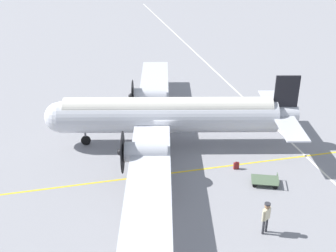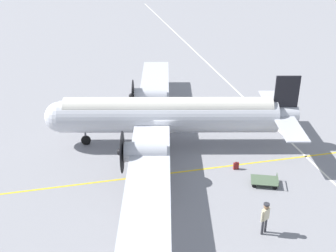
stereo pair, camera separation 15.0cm
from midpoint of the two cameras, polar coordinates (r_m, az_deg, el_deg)
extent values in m
plane|color=gray|center=(31.20, -0.14, -2.48)|extent=(300.00, 300.00, 0.00)
cube|color=gold|center=(27.88, 1.73, -6.21)|extent=(120.00, 0.16, 0.01)
cube|color=silver|center=(34.17, 14.78, -0.74)|extent=(0.16, 120.00, 0.01)
cylinder|color=silver|center=(30.19, -0.14, 1.29)|extent=(15.64, 5.68, 2.31)
cylinder|color=silver|center=(29.94, -0.14, 2.39)|extent=(14.75, 4.84, 1.62)
sphere|color=silver|center=(31.13, -14.57, 1.19)|extent=(2.19, 2.19, 2.19)
cylinder|color=silver|center=(31.18, 14.27, 1.50)|extent=(3.23, 1.91, 1.27)
cube|color=black|center=(30.72, 15.61, 4.24)|extent=(1.69, 0.51, 2.65)
cube|color=silver|center=(31.23, 14.96, 1.69)|extent=(3.43, 8.97, 0.10)
cube|color=silver|center=(30.33, -2.29, 0.78)|extent=(8.51, 27.53, 0.20)
cylinder|color=silver|center=(26.14, -3.14, -3.53)|extent=(2.86, 1.82, 1.27)
cylinder|color=black|center=(26.25, -6.32, -3.53)|extent=(0.63, 2.61, 2.67)
sphere|color=black|center=(26.26, -6.61, -3.53)|extent=(0.44, 0.44, 0.44)
cylinder|color=silver|center=(34.65, -2.52, 4.09)|extent=(2.86, 1.82, 1.27)
cylinder|color=black|center=(34.73, -4.93, 4.07)|extent=(0.63, 2.61, 2.67)
sphere|color=black|center=(34.74, -5.15, 4.07)|extent=(0.44, 0.44, 0.44)
cylinder|color=#4C4C51|center=(26.62, -2.52, -5.36)|extent=(0.18, 0.18, 0.93)
cylinder|color=black|center=(26.86, -2.50, -6.21)|extent=(1.14, 0.54, 1.10)
cylinder|color=#4C4C51|center=(35.01, -2.06, 2.62)|extent=(0.18, 0.18, 0.93)
cylinder|color=black|center=(35.20, -2.05, 1.92)|extent=(1.14, 0.54, 1.10)
cylinder|color=#4C4C51|center=(31.38, -11.26, -1.23)|extent=(0.14, 0.14, 0.87)
cylinder|color=black|center=(31.58, -11.20, -1.93)|extent=(0.72, 0.33, 0.70)
cylinder|color=#2D2D33|center=(23.14, 12.60, -13.19)|extent=(0.13, 0.13, 0.90)
cylinder|color=#2D2D33|center=(23.31, 13.01, -12.91)|extent=(0.13, 0.13, 0.90)
cube|color=beige|center=(22.74, 13.00, -11.50)|extent=(0.48, 0.38, 0.67)
sphere|color=#8C6647|center=(22.46, 13.12, -10.51)|extent=(0.30, 0.30, 0.30)
cylinder|color=beige|center=(22.59, 12.57, -11.86)|extent=(0.10, 0.10, 0.64)
cylinder|color=beige|center=(22.95, 13.41, -11.29)|extent=(0.10, 0.10, 0.64)
cube|color=navy|center=(22.75, 12.80, -11.22)|extent=(0.05, 0.03, 0.43)
cylinder|color=#2D2D33|center=(22.39, 13.16, -10.24)|extent=(0.42, 0.42, 0.07)
cube|color=maroon|center=(28.42, 9.08, -5.33)|extent=(0.36, 0.14, 0.48)
cube|color=#551515|center=(28.28, 9.12, -4.86)|extent=(0.13, 0.10, 0.02)
cube|color=#4C6047|center=(27.16, 12.82, -7.14)|extent=(1.97, 1.70, 0.04)
cube|color=#4C6047|center=(27.13, 14.55, -6.79)|extent=(0.46, 1.12, 0.04)
cylinder|color=#4C6047|center=(26.72, 14.64, -7.63)|extent=(0.04, 0.04, 0.22)
cylinder|color=#4C6047|center=(27.66, 14.41, -6.36)|extent=(0.04, 0.04, 0.22)
cylinder|color=black|center=(26.79, 11.50, -7.91)|extent=(0.28, 0.16, 0.28)
cylinder|color=black|center=(27.58, 11.41, -6.83)|extent=(0.28, 0.16, 0.28)
cylinder|color=black|center=(26.93, 14.19, -8.03)|extent=(0.28, 0.16, 0.28)
cylinder|color=black|center=(27.71, 14.02, -6.95)|extent=(0.28, 0.16, 0.28)
camera|label=1|loc=(0.08, -90.14, -0.07)|focal=45.00mm
camera|label=2|loc=(0.08, 89.86, 0.07)|focal=45.00mm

